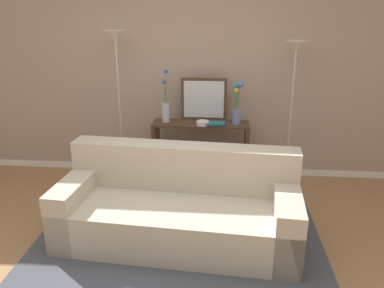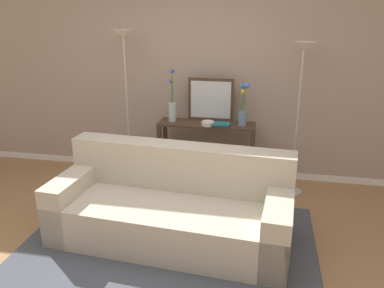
{
  "view_description": "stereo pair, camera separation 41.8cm",
  "coord_description": "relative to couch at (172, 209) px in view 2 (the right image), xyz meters",
  "views": [
    {
      "loc": [
        0.51,
        -2.79,
        2.15
      ],
      "look_at": [
        0.17,
        1.14,
        0.76
      ],
      "focal_mm": 36.36,
      "sensor_mm": 36.0,
      "label": 1
    },
    {
      "loc": [
        0.92,
        -2.73,
        2.15
      ],
      "look_at": [
        0.17,
        1.14,
        0.76
      ],
      "focal_mm": 36.36,
      "sensor_mm": 36.0,
      "label": 2
    }
  ],
  "objects": [
    {
      "name": "ground_plane",
      "position": [
        -0.1,
        -0.51,
        -0.32
      ],
      "size": [
        16.0,
        16.0,
        0.02
      ],
      "primitive_type": "cube",
      "color": "#9E754C"
    },
    {
      "name": "area_rug",
      "position": [
        -0.0,
        -0.16,
        -0.31
      ],
      "size": [
        2.77,
        1.94,
        0.01
      ],
      "color": "#474C56",
      "rests_on": "ground"
    },
    {
      "name": "floor_lamp_left",
      "position": [
        -0.87,
        1.23,
        1.19
      ],
      "size": [
        0.28,
        0.28,
        1.91
      ],
      "color": "#B7B2A8",
      "rests_on": "ground"
    },
    {
      "name": "fruit_bowl",
      "position": [
        0.15,
        1.22,
        0.52
      ],
      "size": [
        0.16,
        0.16,
        0.05
      ],
      "color": "silver",
      "rests_on": "console_table"
    },
    {
      "name": "vase_short_flowers",
      "position": [
        0.56,
        1.32,
        0.7
      ],
      "size": [
        0.12,
        0.13,
        0.52
      ],
      "color": "#6B84AD",
      "rests_on": "console_table"
    },
    {
      "name": "vase_tall_flowers",
      "position": [
        -0.32,
        1.34,
        0.67
      ],
      "size": [
        0.1,
        0.11,
        0.65
      ],
      "color": "silver",
      "rests_on": "console_table"
    },
    {
      "name": "floor_lamp_right",
      "position": [
        1.19,
        1.23,
        1.11
      ],
      "size": [
        0.28,
        0.28,
        1.81
      ],
      "color": "#B7B2A8",
      "rests_on": "ground"
    },
    {
      "name": "console_table",
      "position": [
        0.12,
        1.31,
        0.23
      ],
      "size": [
        1.2,
        0.33,
        0.8
      ],
      "color": "#473323",
      "rests_on": "ground"
    },
    {
      "name": "book_row_under_console",
      "position": [
        -0.18,
        1.31,
        -0.25
      ],
      "size": [
        0.38,
        0.18,
        0.13
      ],
      "color": "#B77F33",
      "rests_on": "ground"
    },
    {
      "name": "couch",
      "position": [
        0.0,
        0.0,
        0.0
      ],
      "size": [
        2.31,
        1.09,
        0.88
      ],
      "color": "#BCB29E",
      "rests_on": "ground"
    },
    {
      "name": "book_stack",
      "position": [
        0.31,
        1.22,
        0.51
      ],
      "size": [
        0.23,
        0.17,
        0.04
      ],
      "color": "#2D2D33",
      "rests_on": "console_table"
    },
    {
      "name": "wall_mirror",
      "position": [
        0.15,
        1.45,
        0.76
      ],
      "size": [
        0.57,
        0.02,
        0.53
      ],
      "color": "#473323",
      "rests_on": "console_table"
    },
    {
      "name": "back_wall",
      "position": [
        -0.1,
        1.71,
        1.14
      ],
      "size": [
        12.0,
        0.15,
        2.91
      ],
      "color": "white",
      "rests_on": "ground"
    }
  ]
}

